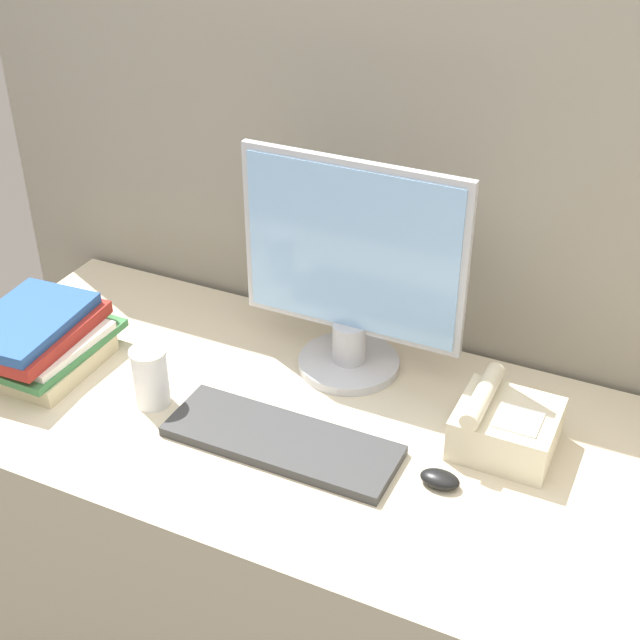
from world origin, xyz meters
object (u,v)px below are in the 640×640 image
Objects in this scene: keyboard at (282,441)px; mouse at (440,479)px; coffee_cup at (151,377)px; book_stack at (36,340)px; monitor at (351,278)px; desk_telephone at (504,426)px.

mouse is (0.31, 0.02, 0.00)m from keyboard.
mouse is 0.58× the size of coffee_cup.
mouse is 0.23× the size of book_stack.
keyboard is 0.31m from mouse.
book_stack is (-0.61, -0.28, -0.16)m from monitor.
monitor reaches higher than book_stack.
keyboard is 3.54× the size of coffee_cup.
mouse is at bearing 1.68° from coffee_cup.
monitor is at bearing 24.52° from book_stack.
desk_telephone is at bearing 64.23° from mouse.
coffee_cup reaches higher than desk_telephone.
monitor is at bearing 162.08° from desk_telephone.
monitor reaches higher than mouse.
book_stack reaches higher than keyboard.
book_stack is at bearing -170.84° from desk_telephone.
monitor is 0.68m from book_stack.
book_stack and desk_telephone have the same top height.
keyboard is at bearing -92.26° from monitor.
coffee_cup is (-0.31, -0.29, -0.15)m from monitor.
desk_telephone is (0.97, 0.16, -0.01)m from book_stack.
desk_telephone is at bearing 24.54° from keyboard.
book_stack is (-0.59, 0.02, 0.05)m from keyboard.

